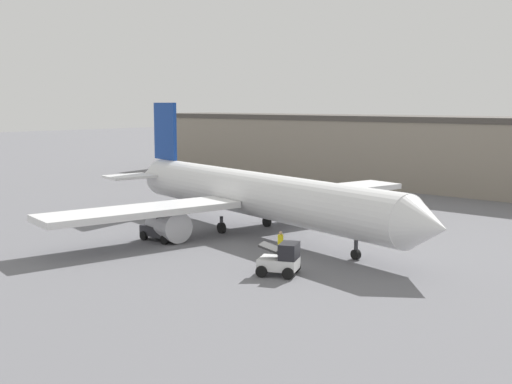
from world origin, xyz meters
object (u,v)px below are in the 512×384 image
at_px(airplane, 249,194).
at_px(belt_loader_truck, 281,260).
at_px(ground_crew_worker, 280,243).
at_px(baggage_tug, 164,228).

bearing_deg(airplane, belt_loader_truck, -28.04).
bearing_deg(airplane, ground_crew_worker, -22.68).
bearing_deg(baggage_tug, belt_loader_truck, -8.97).
distance_m(airplane, baggage_tug, 7.95).
xyz_separation_m(baggage_tug, belt_loader_truck, (13.18, -1.60, -0.06)).
height_order(airplane, baggage_tug, airplane).
bearing_deg(baggage_tug, ground_crew_worker, 9.95).
relative_size(airplane, ground_crew_worker, 21.35).
xyz_separation_m(airplane, belt_loader_truck, (10.96, -8.94, -2.14)).
xyz_separation_m(airplane, baggage_tug, (-2.22, -7.34, -2.09)).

